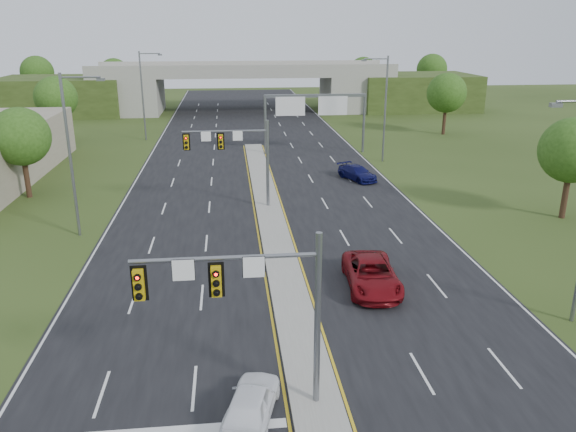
% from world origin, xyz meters
% --- Properties ---
extents(ground, '(240.00, 240.00, 0.00)m').
position_xyz_m(ground, '(0.00, 0.00, 0.00)').
color(ground, '#2E3E16').
rests_on(ground, ground).
extents(road, '(24.00, 160.00, 0.02)m').
position_xyz_m(road, '(0.00, 35.00, 0.01)').
color(road, black).
rests_on(road, ground).
extents(median, '(2.00, 54.00, 0.16)m').
position_xyz_m(median, '(0.00, 23.00, 0.10)').
color(median, gray).
rests_on(median, road).
extents(lane_markings, '(23.72, 160.00, 0.01)m').
position_xyz_m(lane_markings, '(-0.60, 28.91, 0.02)').
color(lane_markings, gold).
rests_on(lane_markings, road).
extents(signal_mast_near, '(6.62, 0.60, 7.00)m').
position_xyz_m(signal_mast_near, '(-2.26, -0.07, 4.73)').
color(signal_mast_near, slate).
rests_on(signal_mast_near, ground).
extents(signal_mast_far, '(6.62, 0.60, 7.00)m').
position_xyz_m(signal_mast_far, '(-2.26, 24.93, 4.73)').
color(signal_mast_far, slate).
rests_on(signal_mast_far, ground).
extents(sign_gantry, '(11.58, 0.44, 6.67)m').
position_xyz_m(sign_gantry, '(6.68, 44.92, 5.24)').
color(sign_gantry, slate).
rests_on(sign_gantry, ground).
extents(overpass, '(80.00, 14.00, 8.10)m').
position_xyz_m(overpass, '(0.00, 80.00, 3.55)').
color(overpass, gray).
rests_on(overpass, ground).
extents(lightpole_l_mid, '(2.85, 0.25, 11.00)m').
position_xyz_m(lightpole_l_mid, '(-13.30, 20.00, 6.10)').
color(lightpole_l_mid, slate).
rests_on(lightpole_l_mid, ground).
extents(lightpole_l_far, '(2.85, 0.25, 11.00)m').
position_xyz_m(lightpole_l_far, '(-13.30, 55.00, 6.10)').
color(lightpole_l_far, slate).
rests_on(lightpole_l_far, ground).
extents(lightpole_r_far, '(2.85, 0.25, 11.00)m').
position_xyz_m(lightpole_r_far, '(13.30, 40.00, 6.10)').
color(lightpole_r_far, slate).
rests_on(lightpole_r_far, ground).
extents(tree_l_near, '(4.80, 4.80, 7.60)m').
position_xyz_m(tree_l_near, '(-20.00, 30.00, 5.18)').
color(tree_l_near, '#382316').
rests_on(tree_l_near, ground).
extents(tree_l_mid, '(5.20, 5.20, 8.12)m').
position_xyz_m(tree_l_mid, '(-24.00, 55.00, 5.51)').
color(tree_l_mid, '#382316').
rests_on(tree_l_mid, ground).
extents(tree_r_near, '(4.80, 4.80, 7.60)m').
position_xyz_m(tree_r_near, '(22.00, 20.00, 5.18)').
color(tree_r_near, '#382316').
rests_on(tree_r_near, ground).
extents(tree_r_mid, '(5.20, 5.20, 8.12)m').
position_xyz_m(tree_r_mid, '(26.00, 55.00, 5.51)').
color(tree_r_mid, '#382316').
rests_on(tree_r_mid, ground).
extents(tree_back_a, '(6.00, 6.00, 8.85)m').
position_xyz_m(tree_back_a, '(-38.00, 94.00, 5.84)').
color(tree_back_a, '#382316').
rests_on(tree_back_a, ground).
extents(tree_back_b, '(5.60, 5.60, 8.32)m').
position_xyz_m(tree_back_b, '(-24.00, 94.00, 5.51)').
color(tree_back_b, '#382316').
rests_on(tree_back_b, ground).
extents(tree_back_c, '(5.60, 5.60, 8.32)m').
position_xyz_m(tree_back_c, '(24.00, 94.00, 5.51)').
color(tree_back_c, '#382316').
rests_on(tree_back_c, ground).
extents(tree_back_d, '(6.00, 6.00, 8.85)m').
position_xyz_m(tree_back_d, '(38.00, 94.00, 5.84)').
color(tree_back_d, '#382316').
rests_on(tree_back_d, ground).
extents(car_white, '(2.64, 4.36, 1.39)m').
position_xyz_m(car_white, '(-2.51, -0.64, 0.71)').
color(car_white, white).
rests_on(car_white, road).
extents(car_far_a, '(3.08, 6.00, 1.62)m').
position_xyz_m(car_far_a, '(4.59, 9.65, 0.83)').
color(car_far_a, maroon).
rests_on(car_far_a, road).
extents(car_far_b, '(3.58, 4.95, 1.33)m').
position_xyz_m(car_far_b, '(9.02, 32.63, 0.69)').
color(car_far_b, '#0B0D45').
rests_on(car_far_b, road).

